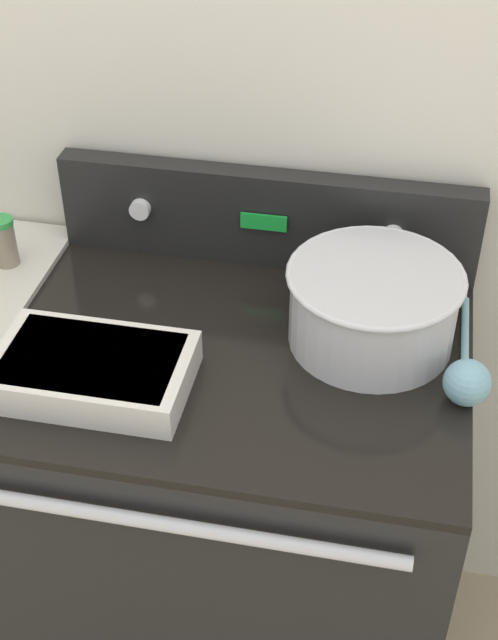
{
  "coord_description": "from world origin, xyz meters",
  "views": [
    {
      "loc": [
        0.26,
        -0.86,
        1.93
      ],
      "look_at": [
        0.02,
        0.33,
        0.99
      ],
      "focal_mm": 50.0,
      "sensor_mm": 36.0,
      "label": 1
    }
  ],
  "objects_px": {
    "mixing_bowl": "(373,303)",
    "spice_jar_green_cap": "(4,241)",
    "casserole_dish": "(92,369)",
    "ladle": "(467,379)"
  },
  "relations": [
    {
      "from": "mixing_bowl",
      "to": "ladle",
      "type": "xyz_separation_m",
      "value": [
        0.17,
        -0.11,
        -0.05
      ]
    },
    {
      "from": "mixing_bowl",
      "to": "spice_jar_green_cap",
      "type": "distance_m",
      "value": 0.73
    },
    {
      "from": "spice_jar_green_cap",
      "to": "mixing_bowl",
      "type": "bearing_deg",
      "value": -6.62
    },
    {
      "from": "casserole_dish",
      "to": "mixing_bowl",
      "type": "bearing_deg",
      "value": 25.47
    },
    {
      "from": "casserole_dish",
      "to": "spice_jar_green_cap",
      "type": "bearing_deg",
      "value": 133.43
    },
    {
      "from": "casserole_dish",
      "to": "ladle",
      "type": "relative_size",
      "value": 1.04
    },
    {
      "from": "ladle",
      "to": "mixing_bowl",
      "type": "bearing_deg",
      "value": 145.48
    },
    {
      "from": "mixing_bowl",
      "to": "ladle",
      "type": "relative_size",
      "value": 0.98
    },
    {
      "from": "spice_jar_green_cap",
      "to": "ladle",
      "type": "bearing_deg",
      "value": -12.6
    },
    {
      "from": "mixing_bowl",
      "to": "casserole_dish",
      "type": "xyz_separation_m",
      "value": [
        -0.44,
        -0.21,
        -0.05
      ]
    }
  ]
}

